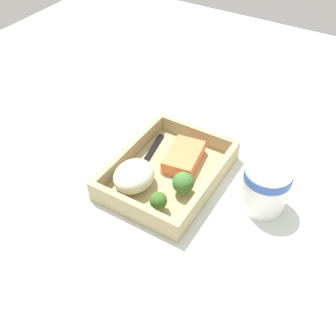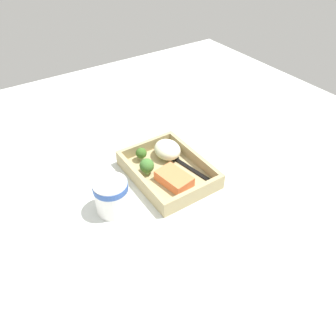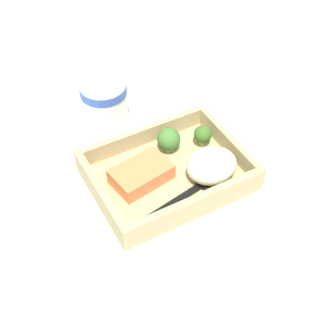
% 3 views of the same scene
% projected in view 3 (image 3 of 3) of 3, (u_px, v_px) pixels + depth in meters
% --- Properties ---
extents(ground_plane, '(1.60, 1.60, 0.02)m').
position_uv_depth(ground_plane, '(168.00, 183.00, 0.79)').
color(ground_plane, silver).
extents(takeout_tray, '(0.25, 0.19, 0.01)m').
position_uv_depth(takeout_tray, '(168.00, 177.00, 0.78)').
color(takeout_tray, tan).
rests_on(takeout_tray, ground_plane).
extents(tray_rim, '(0.25, 0.19, 0.03)m').
position_uv_depth(tray_rim, '(168.00, 167.00, 0.76)').
color(tray_rim, tan).
rests_on(tray_rim, takeout_tray).
extents(salmon_fillet, '(0.10, 0.07, 0.03)m').
position_uv_depth(salmon_fillet, '(141.00, 174.00, 0.75)').
color(salmon_fillet, '#F47845').
rests_on(salmon_fillet, takeout_tray).
extents(mashed_potatoes, '(0.08, 0.07, 0.05)m').
position_uv_depth(mashed_potatoes, '(212.00, 165.00, 0.75)').
color(mashed_potatoes, beige).
rests_on(mashed_potatoes, takeout_tray).
extents(broccoli_floret_1, '(0.04, 0.04, 0.05)m').
position_uv_depth(broccoli_floret_1, '(169.00, 139.00, 0.79)').
color(broccoli_floret_1, '#83AD61').
rests_on(broccoli_floret_1, takeout_tray).
extents(broccoli_floret_2, '(0.03, 0.03, 0.04)m').
position_uv_depth(broccoli_floret_2, '(203.00, 135.00, 0.80)').
color(broccoli_floret_2, '#7F995C').
rests_on(broccoli_floret_2, takeout_tray).
extents(fork, '(0.16, 0.04, 0.00)m').
position_uv_depth(fork, '(183.00, 197.00, 0.74)').
color(fork, black).
rests_on(fork, takeout_tray).
extents(paper_cup, '(0.08, 0.08, 0.09)m').
position_uv_depth(paper_cup, '(105.00, 102.00, 0.84)').
color(paper_cup, white).
rests_on(paper_cup, ground_plane).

